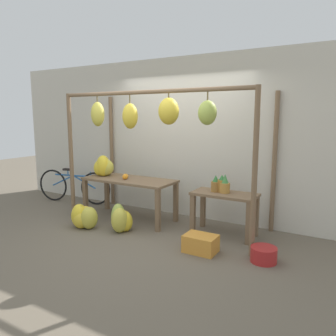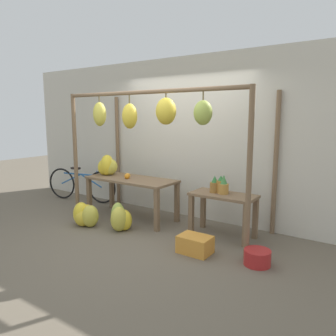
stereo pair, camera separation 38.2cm
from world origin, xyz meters
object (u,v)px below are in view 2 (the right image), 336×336
at_px(fruit_crate_white, 195,244).
at_px(parked_bicycle, 81,185).
at_px(banana_pile_ground_right, 121,219).
at_px(banana_pile_ground_left, 85,215).
at_px(blue_bucket, 257,257).
at_px(banana_pile_on_table, 108,166).
at_px(orange_pile, 127,176).
at_px(pineapple_cluster, 220,186).

distance_m(fruit_crate_white, parked_bicycle, 3.48).
bearing_deg(parked_bicycle, banana_pile_ground_right, -24.18).
bearing_deg(fruit_crate_white, banana_pile_ground_left, -177.53).
distance_m(blue_bucket, parked_bicycle, 4.23).
xyz_separation_m(banana_pile_ground_right, parked_bicycle, (-1.93, 0.87, 0.17)).
distance_m(banana_pile_on_table, orange_pile, 0.57).
xyz_separation_m(fruit_crate_white, parked_bicycle, (-3.33, 0.96, 0.24)).
xyz_separation_m(pineapple_cluster, fruit_crate_white, (0.03, -0.78, -0.65)).
bearing_deg(fruit_crate_white, banana_pile_on_table, 163.37).
height_order(banana_pile_on_table, banana_pile_ground_right, banana_pile_on_table).
relative_size(banana_pile_ground_right, blue_bucket, 1.40).
xyz_separation_m(blue_bucket, parked_bicycle, (-4.13, 0.84, 0.26)).
xyz_separation_m(banana_pile_on_table, blue_bucket, (3.04, -0.55, -0.78)).
xyz_separation_m(pineapple_cluster, banana_pile_ground_left, (-1.99, -0.87, -0.59)).
bearing_deg(banana_pile_ground_right, parked_bicycle, 155.82).
height_order(banana_pile_ground_left, fruit_crate_white, banana_pile_ground_left).
relative_size(banana_pile_on_table, blue_bucket, 1.34).
relative_size(banana_pile_ground_left, fruit_crate_white, 1.29).
bearing_deg(orange_pile, banana_pile_on_table, 171.65).
relative_size(banana_pile_on_table, banana_pile_ground_left, 0.79).
height_order(pineapple_cluster, banana_pile_ground_right, pineapple_cluster).
relative_size(banana_pile_on_table, banana_pile_ground_right, 0.96).
xyz_separation_m(banana_pile_on_table, banana_pile_ground_left, (0.21, -0.76, -0.70)).
xyz_separation_m(pineapple_cluster, parked_bicycle, (-3.30, 0.18, -0.42)).
relative_size(banana_pile_on_table, orange_pile, 3.45).
bearing_deg(orange_pile, banana_pile_ground_left, -116.43).
relative_size(orange_pile, blue_bucket, 0.39).
bearing_deg(pineapple_cluster, banana_pile_ground_left, -156.49).
distance_m(orange_pile, fruit_crate_white, 1.90).
bearing_deg(blue_bucket, banana_pile_on_table, 169.74).
xyz_separation_m(pineapple_cluster, banana_pile_ground_right, (-1.37, -0.68, -0.58)).
xyz_separation_m(banana_pile_ground_right, blue_bucket, (2.20, 0.02, -0.09)).
bearing_deg(banana_pile_ground_right, banana_pile_on_table, 145.64).
bearing_deg(blue_bucket, orange_pile, 169.32).
relative_size(banana_pile_ground_left, banana_pile_ground_right, 1.21).
height_order(banana_pile_on_table, orange_pile, banana_pile_on_table).
xyz_separation_m(orange_pile, pineapple_cluster, (1.66, 0.19, 0.00)).
relative_size(pineapple_cluster, banana_pile_ground_left, 0.54).
bearing_deg(pineapple_cluster, orange_pile, -173.41).
distance_m(banana_pile_ground_left, blue_bucket, 2.84).
bearing_deg(fruit_crate_white, banana_pile_ground_right, 176.05).
distance_m(pineapple_cluster, banana_pile_ground_right, 1.64).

